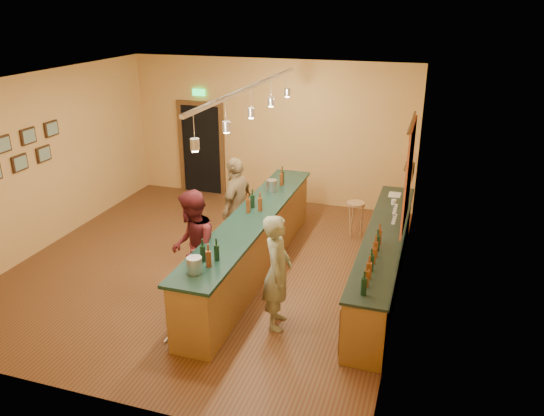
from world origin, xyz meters
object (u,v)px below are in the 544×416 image
(customer_b, at_px, (237,205))
(bar_stool, at_px, (356,209))
(back_counter, at_px, (383,259))
(tasting_bar, at_px, (253,239))
(bartender, at_px, (277,272))
(customer_a, at_px, (193,248))

(customer_b, xyz_separation_m, bar_stool, (1.97, 1.27, -0.32))
(back_counter, xyz_separation_m, bar_stool, (-0.74, 1.78, 0.09))
(tasting_bar, xyz_separation_m, bar_stool, (1.42, 1.96, -0.03))
(bartender, height_order, customer_b, customer_b)
(tasting_bar, height_order, customer_b, customer_b)
(customer_b, distance_m, bar_stool, 2.36)
(back_counter, relative_size, bartender, 2.69)
(back_counter, xyz_separation_m, bartender, (-1.29, -1.58, 0.36))
(back_counter, bearing_deg, tasting_bar, -175.20)
(customer_b, relative_size, bar_stool, 2.50)
(tasting_bar, distance_m, bar_stool, 2.42)
(back_counter, distance_m, customer_a, 3.03)
(customer_b, bearing_deg, back_counter, 83.71)
(bartender, relative_size, customer_a, 0.95)
(bar_stool, bearing_deg, back_counter, -67.45)
(customer_a, bearing_deg, customer_b, 159.58)
(tasting_bar, height_order, bartender, bartender)
(bar_stool, bearing_deg, bartender, -99.34)
(bartender, xyz_separation_m, customer_a, (-1.41, 0.27, 0.04))
(tasting_bar, xyz_separation_m, customer_a, (-0.55, -1.13, 0.28))
(customer_a, relative_size, customer_b, 0.99)
(bartender, bearing_deg, customer_a, 68.51)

